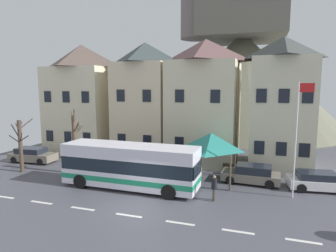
{
  "coord_description": "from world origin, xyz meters",
  "views": [
    {
      "loc": [
        6.9,
        -15.34,
        7.18
      ],
      "look_at": [
        -0.01,
        5.99,
        4.16
      ],
      "focal_mm": 31.18,
      "sensor_mm": 36.0,
      "label": 1
    }
  ],
  "objects": [
    {
      "name": "pedestrian_00",
      "position": [
        4.21,
        2.43,
        0.98
      ],
      "size": [
        0.36,
        0.36,
        1.66
      ],
      "color": "#38332D",
      "rests_on": "ground_plane"
    },
    {
      "name": "bare_tree_01",
      "position": [
        -12.36,
        3.75,
        2.34
      ],
      "size": [
        2.25,
        1.54,
        4.56
      ],
      "color": "#47382D",
      "rests_on": "ground_plane"
    },
    {
      "name": "hilltop_castle",
      "position": [
        3.22,
        35.33,
        8.76
      ],
      "size": [
        33.15,
        33.15,
        22.47
      ],
      "color": "#686854",
      "rests_on": "ground_plane"
    },
    {
      "name": "townhouse_03",
      "position": [
        8.47,
        12.31,
        5.75
      ],
      "size": [
        5.01,
        6.68,
        11.51
      ],
      "color": "beige",
      "rests_on": "ground_plane"
    },
    {
      "name": "bare_tree_00",
      "position": [
        -7.72,
        4.78,
        2.6
      ],
      "size": [
        1.52,
        1.28,
        5.46
      ],
      "color": "brown",
      "rests_on": "ground_plane"
    },
    {
      "name": "bus_shelter",
      "position": [
        3.31,
        6.29,
        3.05
      ],
      "size": [
        3.6,
        3.6,
        3.73
      ],
      "color": "#473D33",
      "rests_on": "ground_plane"
    },
    {
      "name": "parked_car_02",
      "position": [
        10.86,
        6.65,
        0.63
      ],
      "size": [
        4.33,
        2.35,
        1.28
      ],
      "rotation": [
        0.0,
        0.0,
        0.12
      ],
      "color": "silver",
      "rests_on": "ground_plane"
    },
    {
      "name": "flagpole",
      "position": [
        9.08,
        4.54,
        4.31
      ],
      "size": [
        0.95,
        0.1,
        7.48
      ],
      "color": "silver",
      "rests_on": "ground_plane"
    },
    {
      "name": "townhouse_01",
      "position": [
        -4.28,
        11.8,
        5.74
      ],
      "size": [
        5.18,
        5.67,
        11.49
      ],
      "color": "beige",
      "rests_on": "ground_plane"
    },
    {
      "name": "townhouse_02",
      "position": [
        1.6,
        12.5,
        5.82
      ],
      "size": [
        6.16,
        7.06,
        11.64
      ],
      "color": "beige",
      "rests_on": "ground_plane"
    },
    {
      "name": "parked_car_00",
      "position": [
        6.34,
        6.78,
        0.67
      ],
      "size": [
        4.3,
        2.18,
        1.38
      ],
      "rotation": [
        0.0,
        0.0,
        3.09
      ],
      "color": "slate",
      "rests_on": "ground_plane"
    },
    {
      "name": "pedestrian_01",
      "position": [
        2.76,
        4.92,
        0.9
      ],
      "size": [
        0.32,
        0.36,
        1.64
      ],
      "color": "#2D2D38",
      "rests_on": "ground_plane"
    },
    {
      "name": "public_bench",
      "position": [
        4.68,
        8.51,
        0.47
      ],
      "size": [
        1.45,
        0.48,
        0.87
      ],
      "color": "#473828",
      "rests_on": "ground_plane"
    },
    {
      "name": "parked_car_01",
      "position": [
        -13.92,
        6.67,
        0.68
      ],
      "size": [
        4.44,
        2.17,
        1.38
      ],
      "rotation": [
        0.0,
        0.0,
        0.07
      ],
      "color": "slate",
      "rests_on": "ground_plane"
    },
    {
      "name": "transit_bus",
      "position": [
        -1.88,
        2.99,
        1.57
      ],
      "size": [
        9.85,
        2.83,
        3.11
      ],
      "rotation": [
        0.0,
        0.0,
        -0.01
      ],
      "color": "white",
      "rests_on": "ground_plane"
    },
    {
      "name": "ground_plane",
      "position": [
        0.0,
        -0.0,
        -0.03
      ],
      "size": [
        40.0,
        60.0,
        0.07
      ],
      "color": "#4B4C55"
    },
    {
      "name": "townhouse_00",
      "position": [
        -11.56,
        11.84,
        5.79
      ],
      "size": [
        6.57,
        5.75,
        11.59
      ],
      "color": "beige",
      "rests_on": "ground_plane"
    }
  ]
}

